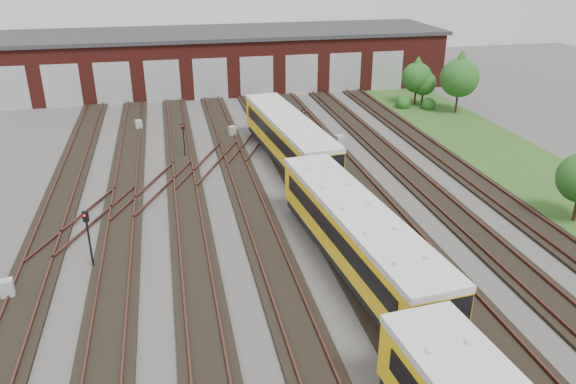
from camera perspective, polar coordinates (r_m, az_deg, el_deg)
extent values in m
plane|color=#44413F|center=(30.85, 1.79, -5.90)|extent=(120.00, 120.00, 0.00)
cube|color=black|center=(30.95, -24.51, -7.99)|extent=(2.40, 70.00, 0.18)
cube|color=#4F291F|center=(31.05, -25.86, -7.79)|extent=(0.10, 70.00, 0.15)
cube|color=#4F291F|center=(30.71, -23.25, -7.65)|extent=(0.10, 70.00, 0.15)
cube|color=black|center=(30.26, -17.08, -7.51)|extent=(2.40, 70.00, 0.18)
cube|color=#4F291F|center=(30.26, -18.47, -7.34)|extent=(0.10, 70.00, 0.15)
cube|color=#4F291F|center=(30.10, -15.75, -7.14)|extent=(0.10, 70.00, 0.15)
cube|color=black|center=(30.08, -9.45, -6.89)|extent=(2.40, 70.00, 0.18)
cube|color=#4F291F|center=(29.99, -10.84, -6.74)|extent=(0.10, 70.00, 0.15)
cube|color=#4F291F|center=(30.02, -8.10, -6.50)|extent=(0.10, 70.00, 0.15)
cube|color=black|center=(30.44, -1.88, -6.16)|extent=(2.40, 70.00, 0.18)
cube|color=#4F291F|center=(30.25, -3.23, -6.02)|extent=(0.10, 70.00, 0.15)
cube|color=#4F291F|center=(30.47, -0.56, -5.75)|extent=(0.10, 70.00, 0.15)
cube|color=black|center=(31.30, 5.36, -5.35)|extent=(2.40, 70.00, 0.18)
cube|color=#4F291F|center=(31.03, 4.10, -5.23)|extent=(0.10, 70.00, 0.15)
cube|color=#4F291F|center=(31.43, 6.63, -4.94)|extent=(0.10, 70.00, 0.15)
cube|color=black|center=(32.64, 12.10, -4.52)|extent=(2.40, 70.00, 0.18)
cube|color=#4F291F|center=(32.29, 10.96, -4.41)|extent=(0.10, 70.00, 0.15)
cube|color=#4F291F|center=(32.85, 13.27, -4.12)|extent=(0.10, 70.00, 0.15)
cube|color=black|center=(34.39, 18.21, -3.72)|extent=(2.40, 70.00, 0.18)
cube|color=#4F291F|center=(33.97, 17.20, -3.61)|extent=(0.10, 70.00, 0.15)
cube|color=#4F291F|center=(34.67, 19.28, -3.33)|extent=(0.10, 70.00, 0.15)
cube|color=black|center=(36.50, 23.67, -2.96)|extent=(2.40, 70.00, 0.18)
cube|color=#4F291F|center=(36.02, 22.78, -2.85)|extent=(0.10, 70.00, 0.15)
cube|color=#4F291F|center=(36.84, 24.62, -2.60)|extent=(0.10, 70.00, 0.15)
cube|color=#4F291F|center=(38.99, -13.34, 0.45)|extent=(5.40, 9.62, 0.15)
cube|color=#4F291F|center=(42.77, -8.00, 2.98)|extent=(5.40, 9.62, 0.15)
cube|color=#4F291F|center=(46.93, -3.55, 5.07)|extent=(5.40, 9.62, 0.15)
cube|color=#4F291F|center=(35.71, -19.74, -2.59)|extent=(5.40, 9.62, 0.15)
cube|color=#4F291F|center=(51.38, 0.17, 6.78)|extent=(5.40, 9.62, 0.15)
cube|color=#541A15|center=(67.43, -6.65, 13.13)|extent=(50.00, 12.00, 6.00)
cube|color=#302F32|center=(66.92, -6.79, 15.78)|extent=(51.00, 12.50, 0.40)
cube|color=#ADAEB2|center=(63.24, -26.47, 9.39)|extent=(3.60, 0.12, 4.40)
cube|color=#ADAEB2|center=(62.21, -21.97, 9.95)|extent=(3.60, 0.12, 4.40)
cube|color=#ADAEB2|center=(61.58, -17.33, 10.46)|extent=(3.60, 0.12, 4.40)
cube|color=#ADAEB2|center=(61.35, -12.62, 10.91)|extent=(3.60, 0.12, 4.40)
cube|color=#ADAEB2|center=(61.53, -7.88, 11.29)|extent=(3.60, 0.12, 4.40)
cube|color=#ADAEB2|center=(62.11, -3.19, 11.59)|extent=(3.60, 0.12, 4.40)
cube|color=#ADAEB2|center=(63.08, 1.39, 11.81)|extent=(3.60, 0.12, 4.40)
cube|color=#ADAEB2|center=(64.43, 5.81, 11.95)|extent=(3.60, 0.12, 4.40)
cube|color=#ADAEB2|center=(66.13, 10.03, 12.02)|extent=(3.60, 0.12, 4.40)
cube|color=#25521B|center=(46.74, 21.85, 2.98)|extent=(8.00, 55.00, 0.05)
cube|color=black|center=(29.00, 6.87, -6.72)|extent=(3.79, 15.58, 0.62)
cube|color=#F2AC0D|center=(28.30, 7.01, -4.20)|extent=(4.10, 15.61, 2.26)
cube|color=silver|center=(27.72, 7.14, -1.85)|extent=(4.20, 15.62, 0.31)
cube|color=black|center=(27.69, 4.46, -4.15)|extent=(1.33, 13.53, 0.87)
cube|color=black|center=(28.73, 9.50, -3.34)|extent=(1.33, 13.53, 0.87)
cube|color=black|center=(42.99, 0.02, 3.88)|extent=(3.79, 15.58, 0.62)
cube|color=#F2AC0D|center=(42.53, 0.02, 5.70)|extent=(4.10, 15.61, 2.26)
cube|color=silver|center=(42.14, 0.02, 7.36)|extent=(4.20, 15.62, 0.31)
cube|color=black|center=(42.07, -1.75, 5.86)|extent=(1.33, 13.53, 0.87)
cube|color=black|center=(42.86, 1.76, 6.20)|extent=(1.33, 13.53, 0.87)
cylinder|color=black|center=(30.27, -19.46, -5.11)|extent=(0.11, 0.11, 2.68)
cube|color=black|center=(29.56, -19.88, -2.36)|extent=(0.31, 0.24, 0.55)
sphere|color=red|center=(29.41, -19.93, -2.26)|extent=(0.13, 0.13, 0.13)
cylinder|color=black|center=(44.45, -10.50, 4.86)|extent=(0.09, 0.09, 2.32)
cube|color=black|center=(44.04, -10.64, 6.56)|extent=(0.23, 0.16, 0.44)
sphere|color=red|center=(43.93, -10.64, 6.64)|extent=(0.11, 0.11, 0.11)
cylinder|color=black|center=(46.29, 1.51, 6.21)|extent=(0.10, 0.10, 2.62)
cube|color=black|center=(45.84, 1.53, 8.07)|extent=(0.27, 0.20, 0.49)
sphere|color=red|center=(45.73, 1.56, 8.15)|extent=(0.12, 0.12, 0.12)
cylinder|color=black|center=(48.54, 0.54, 6.73)|extent=(0.09, 0.09, 2.09)
cube|color=black|center=(48.18, 0.54, 8.16)|extent=(0.24, 0.19, 0.43)
sphere|color=red|center=(48.08, 0.56, 8.23)|extent=(0.10, 0.10, 0.10)
cube|color=#A8AAAD|center=(29.73, -26.63, -8.84)|extent=(0.67, 0.59, 1.01)
cube|color=#A8AAAD|center=(52.51, -14.93, 6.59)|extent=(0.64, 0.57, 0.93)
cube|color=#A8AAAD|center=(38.49, 0.35, 1.24)|extent=(0.70, 0.61, 1.04)
cube|color=#A8AAAD|center=(49.15, -5.68, 6.14)|extent=(0.71, 0.66, 0.95)
cube|color=#A8AAAD|center=(46.27, 5.22, 5.11)|extent=(0.76, 0.68, 1.09)
cylinder|color=#301E15|center=(60.50, 12.77, 9.34)|extent=(0.21, 0.21, 1.57)
sphere|color=#1C4D16|center=(60.03, 12.95, 11.27)|extent=(3.05, 3.05, 3.05)
cone|color=#1C4D16|center=(59.81, 13.05, 12.29)|extent=(2.62, 2.62, 2.18)
cylinder|color=#301E15|center=(60.50, 13.47, 9.13)|extent=(0.21, 0.21, 1.28)
sphere|color=#1C4D16|center=(60.11, 13.62, 10.71)|extent=(2.49, 2.49, 2.49)
cone|color=#1C4D16|center=(59.92, 13.70, 11.53)|extent=(2.14, 2.14, 1.78)
cylinder|color=#301E15|center=(58.44, 16.73, 8.60)|extent=(0.21, 0.21, 1.92)
sphere|color=#1C4D16|center=(57.86, 17.03, 11.03)|extent=(3.73, 3.73, 3.73)
cone|color=#1C4D16|center=(57.61, 17.19, 12.32)|extent=(3.19, 3.19, 2.66)
cylinder|color=#301E15|center=(37.77, 27.18, -1.60)|extent=(0.23, 0.23, 1.53)
sphere|color=#1C4D16|center=(59.05, 11.62, 9.05)|extent=(1.48, 1.48, 1.48)
sphere|color=#1C4D16|center=(59.24, 14.10, 8.82)|extent=(1.39, 1.39, 1.39)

